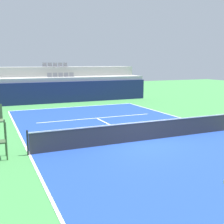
# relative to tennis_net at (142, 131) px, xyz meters

# --- Properties ---
(ground_plane) EXTENTS (80.00, 80.00, 0.00)m
(ground_plane) POSITION_rel_tennis_net_xyz_m (0.00, 0.00, -0.51)
(ground_plane) COLOR #387A3D
(court_surface) EXTENTS (11.00, 24.00, 0.01)m
(court_surface) POSITION_rel_tennis_net_xyz_m (0.00, 0.00, -0.50)
(court_surface) COLOR navy
(court_surface) RESTS_ON ground_plane
(baseline_far) EXTENTS (11.00, 0.10, 0.00)m
(baseline_far) POSITION_rel_tennis_net_xyz_m (0.00, 11.95, -0.50)
(baseline_far) COLOR white
(baseline_far) RESTS_ON court_surface
(sideline_left) EXTENTS (0.10, 24.00, 0.00)m
(sideline_left) POSITION_rel_tennis_net_xyz_m (-5.45, 0.00, -0.50)
(sideline_left) COLOR white
(sideline_left) RESTS_ON court_surface
(service_line_far) EXTENTS (8.26, 0.10, 0.00)m
(service_line_far) POSITION_rel_tennis_net_xyz_m (0.00, 6.40, -0.50)
(service_line_far) COLOR white
(service_line_far) RESTS_ON court_surface
(centre_service_line) EXTENTS (0.10, 6.40, 0.00)m
(centre_service_line) POSITION_rel_tennis_net_xyz_m (0.00, 3.20, -0.50)
(centre_service_line) COLOR white
(centre_service_line) RESTS_ON court_surface
(back_wall) EXTENTS (17.23, 0.30, 2.02)m
(back_wall) POSITION_rel_tennis_net_xyz_m (0.00, 14.99, 0.50)
(back_wall) COLOR navy
(back_wall) RESTS_ON ground_plane
(stands_tier_lower) EXTENTS (17.23, 2.40, 2.40)m
(stands_tier_lower) POSITION_rel_tennis_net_xyz_m (0.00, 16.34, 0.69)
(stands_tier_lower) COLOR #9E9E99
(stands_tier_lower) RESTS_ON ground_plane
(stands_tier_upper) EXTENTS (17.23, 2.40, 3.39)m
(stands_tier_upper) POSITION_rel_tennis_net_xyz_m (0.00, 18.74, 1.18)
(stands_tier_upper) COLOR #9E9E99
(stands_tier_upper) RESTS_ON ground_plane
(seating_row_lower) EXTENTS (2.69, 0.44, 0.44)m
(seating_row_lower) POSITION_rel_tennis_net_xyz_m (0.00, 16.44, 2.02)
(seating_row_lower) COLOR slate
(seating_row_lower) RESTS_ON stands_tier_lower
(seating_row_upper) EXTENTS (2.69, 0.44, 0.44)m
(seating_row_upper) POSITION_rel_tennis_net_xyz_m (0.00, 18.84, 3.00)
(seating_row_upper) COLOR slate
(seating_row_upper) RESTS_ON stands_tier_upper
(tennis_net) EXTENTS (11.08, 0.08, 1.07)m
(tennis_net) POSITION_rel_tennis_net_xyz_m (0.00, 0.00, 0.00)
(tennis_net) COLOR black
(tennis_net) RESTS_ON court_surface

